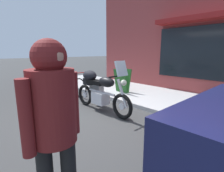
{
  "coord_description": "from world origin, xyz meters",
  "views": [
    {
      "loc": [
        3.15,
        -2.39,
        1.61
      ],
      "look_at": [
        -0.08,
        0.65,
        0.7
      ],
      "focal_mm": 27.5,
      "sensor_mm": 36.0,
      "label": 1
    }
  ],
  "objects_px": {
    "parked_bicycle": "(71,85)",
    "second_bicycle_by_cafe": "(55,80)",
    "touring_motorcycle": "(99,89)",
    "sandwich_board_sign": "(122,81)",
    "pedestrian_walking": "(53,116)"
  },
  "relations": [
    {
      "from": "parked_bicycle",
      "to": "second_bicycle_by_cafe",
      "type": "xyz_separation_m",
      "value": [
        -1.5,
        0.09,
        0.0
      ]
    },
    {
      "from": "parked_bicycle",
      "to": "touring_motorcycle",
      "type": "bearing_deg",
      "value": -7.55
    },
    {
      "from": "second_bicycle_by_cafe",
      "to": "touring_motorcycle",
      "type": "bearing_deg",
      "value": -5.76
    },
    {
      "from": "touring_motorcycle",
      "to": "sandwich_board_sign",
      "type": "bearing_deg",
      "value": 112.58
    },
    {
      "from": "touring_motorcycle",
      "to": "parked_bicycle",
      "type": "relative_size",
      "value": 1.24
    },
    {
      "from": "touring_motorcycle",
      "to": "second_bicycle_by_cafe",
      "type": "height_order",
      "value": "touring_motorcycle"
    },
    {
      "from": "sandwich_board_sign",
      "to": "pedestrian_walking",
      "type": "bearing_deg",
      "value": -53.46
    },
    {
      "from": "touring_motorcycle",
      "to": "parked_bicycle",
      "type": "bearing_deg",
      "value": 172.45
    },
    {
      "from": "pedestrian_walking",
      "to": "sandwich_board_sign",
      "type": "height_order",
      "value": "pedestrian_walking"
    },
    {
      "from": "pedestrian_walking",
      "to": "second_bicycle_by_cafe",
      "type": "xyz_separation_m",
      "value": [
        -5.71,
        2.65,
        -0.69
      ]
    },
    {
      "from": "touring_motorcycle",
      "to": "second_bicycle_by_cafe",
      "type": "bearing_deg",
      "value": 174.24
    },
    {
      "from": "pedestrian_walking",
      "to": "parked_bicycle",
      "type": "bearing_deg",
      "value": 148.7
    },
    {
      "from": "touring_motorcycle",
      "to": "sandwich_board_sign",
      "type": "xyz_separation_m",
      "value": [
        -0.69,
        1.65,
        -0.05
      ]
    },
    {
      "from": "pedestrian_walking",
      "to": "sandwich_board_sign",
      "type": "distance_m",
      "value": 4.94
    },
    {
      "from": "pedestrian_walking",
      "to": "sandwich_board_sign",
      "type": "xyz_separation_m",
      "value": [
        -2.93,
        3.95,
        -0.52
      ]
    }
  ]
}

